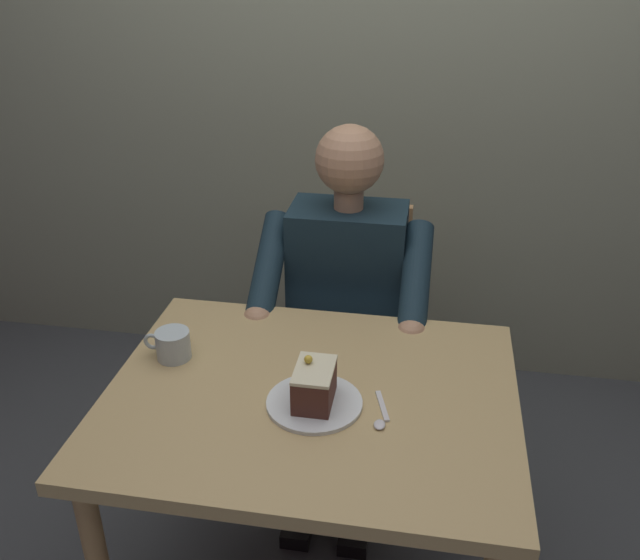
# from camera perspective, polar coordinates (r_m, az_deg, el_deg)

# --- Properties ---
(dining_table) EXTENTS (0.97, 0.78, 0.74)m
(dining_table) POSITION_cam_1_polar(r_m,az_deg,el_deg) (1.71, -0.76, -11.82)
(dining_table) COLOR tan
(dining_table) RESTS_ON ground
(chair) EXTENTS (0.42, 0.42, 0.90)m
(chair) POSITION_cam_1_polar(r_m,az_deg,el_deg) (2.39, 2.48, -3.66)
(chair) COLOR tan
(chair) RESTS_ON ground
(seated_person) EXTENTS (0.53, 0.58, 1.22)m
(seated_person) POSITION_cam_1_polar(r_m,az_deg,el_deg) (2.17, 1.94, -2.79)
(seated_person) COLOR #172B37
(seated_person) RESTS_ON ground
(dessert_plate) EXTENTS (0.22, 0.22, 0.01)m
(dessert_plate) POSITION_cam_1_polar(r_m,az_deg,el_deg) (1.61, -0.47, -10.15)
(dessert_plate) COLOR white
(dessert_plate) RESTS_ON dining_table
(cake_slice) EXTENTS (0.09, 0.13, 0.11)m
(cake_slice) POSITION_cam_1_polar(r_m,az_deg,el_deg) (1.58, -0.48, -8.68)
(cake_slice) COLOR #4C2920
(cake_slice) RESTS_ON dessert_plate
(coffee_cup) EXTENTS (0.12, 0.09, 0.08)m
(coffee_cup) POSITION_cam_1_polar(r_m,az_deg,el_deg) (1.79, -12.15, -5.22)
(coffee_cup) COLOR #B0C1C6
(coffee_cup) RESTS_ON dining_table
(dessert_spoon) EXTENTS (0.04, 0.14, 0.01)m
(dessert_spoon) POSITION_cam_1_polar(r_m,az_deg,el_deg) (1.58, 5.07, -11.17)
(dessert_spoon) COLOR silver
(dessert_spoon) RESTS_ON dining_table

